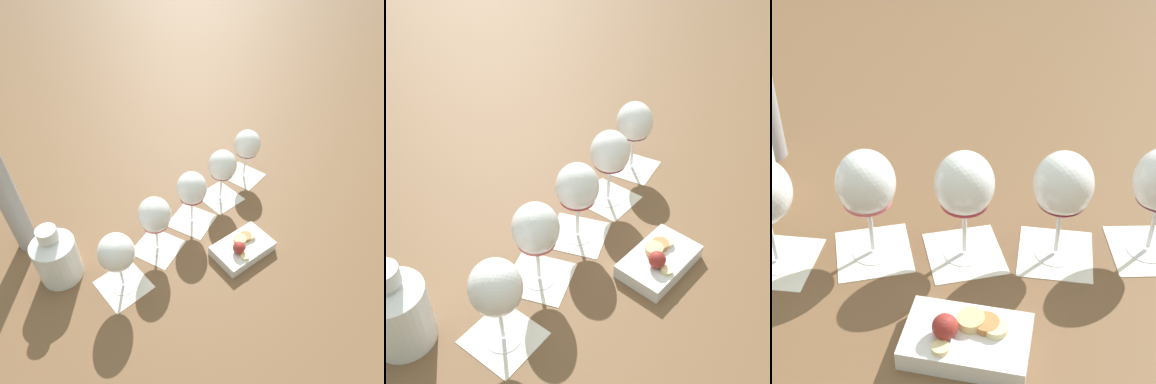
{
  "view_description": "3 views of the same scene",
  "coord_description": "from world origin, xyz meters",
  "views": [
    {
      "loc": [
        -0.08,
        -0.71,
        0.74
      ],
      "look_at": [
        0.0,
        -0.0,
        0.12
      ],
      "focal_mm": 32.0,
      "sensor_mm": 36.0,
      "label": 1
    },
    {
      "loc": [
        -0.22,
        -0.7,
        0.7
      ],
      "look_at": [
        0.0,
        -0.0,
        0.12
      ],
      "focal_mm": 45.0,
      "sensor_mm": 36.0,
      "label": 2
    },
    {
      "loc": [
        0.45,
        -0.5,
        0.6
      ],
      "look_at": [
        0.0,
        -0.0,
        0.12
      ],
      "focal_mm": 55.0,
      "sensor_mm": 36.0,
      "label": 3
    }
  ],
  "objects": [
    {
      "name": "ground_plane",
      "position": [
        0.0,
        0.0,
        0.0
      ],
      "size": [
        8.0,
        8.0,
        0.0
      ],
      "primitive_type": "plane",
      "color": "brown"
    },
    {
      "name": "tasting_card_4",
      "position": [
        0.2,
        0.19,
        0.0
      ],
      "size": [
        0.16,
        0.16,
        0.0
      ],
      "color": "silver",
      "rests_on": "ground_plane"
    },
    {
      "name": "tasting_card_0",
      "position": [
        -0.19,
        -0.2,
        0.0
      ],
      "size": [
        0.16,
        0.16,
        0.0
      ],
      "color": "silver",
      "rests_on": "ground_plane"
    },
    {
      "name": "wine_glass_3",
      "position": [
        0.1,
        0.09,
        0.12
      ],
      "size": [
        0.09,
        0.09,
        0.18
      ],
      "color": "white",
      "rests_on": "tasting_card_3"
    },
    {
      "name": "tasting_card_1",
      "position": [
        -0.1,
        -0.09,
        0.0
      ],
      "size": [
        0.16,
        0.16,
        0.0
      ],
      "color": "silver",
      "rests_on": "ground_plane"
    },
    {
      "name": "snack_dish",
      "position": [
        0.12,
        -0.13,
        0.02
      ],
      "size": [
        0.19,
        0.17,
        0.06
      ],
      "color": "silver",
      "rests_on": "ground_plane"
    },
    {
      "name": "wine_glass_2",
      "position": [
        -0.0,
        -0.0,
        0.12
      ],
      "size": [
        0.09,
        0.09,
        0.18
      ],
      "color": "white",
      "rests_on": "tasting_card_2"
    },
    {
      "name": "wine_glass_1",
      "position": [
        -0.1,
        -0.09,
        0.12
      ],
      "size": [
        0.09,
        0.09,
        0.18
      ],
      "color": "white",
      "rests_on": "tasting_card_1"
    },
    {
      "name": "tasting_card_3",
      "position": [
        0.1,
        0.09,
        0.0
      ],
      "size": [
        0.16,
        0.16,
        0.0
      ],
      "color": "silver",
      "rests_on": "ground_plane"
    },
    {
      "name": "tasting_card_2",
      "position": [
        -0.0,
        -0.0,
        0.0
      ],
      "size": [
        0.16,
        0.16,
        0.0
      ],
      "color": "silver",
      "rests_on": "ground_plane"
    }
  ]
}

